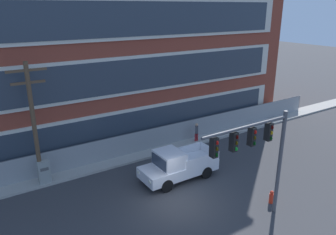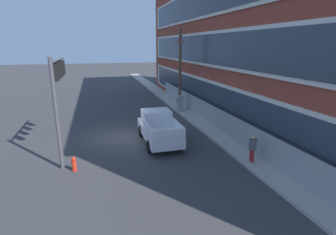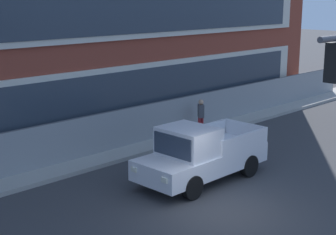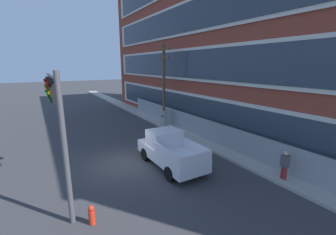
{
  "view_description": "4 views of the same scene",
  "coord_description": "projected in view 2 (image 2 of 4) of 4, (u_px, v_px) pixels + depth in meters",
  "views": [
    {
      "loc": [
        -9.08,
        -13.11,
        10.61
      ],
      "look_at": [
        1.78,
        3.68,
        3.82
      ],
      "focal_mm": 35.0,
      "sensor_mm": 36.0,
      "label": 1
    },
    {
      "loc": [
        17.76,
        -1.4,
        6.29
      ],
      "look_at": [
        1.36,
        3.14,
        1.56
      ],
      "focal_mm": 28.0,
      "sensor_mm": 36.0,
      "label": 2
    },
    {
      "loc": [
        -11.28,
        -8.91,
        6.37
      ],
      "look_at": [
        2.92,
        5.22,
        1.62
      ],
      "focal_mm": 55.0,
      "sensor_mm": 36.0,
      "label": 3
    },
    {
      "loc": [
        12.45,
        -4.05,
        5.92
      ],
      "look_at": [
        -1.05,
        3.9,
        2.24
      ],
      "focal_mm": 24.0,
      "sensor_mm": 36.0,
      "label": 4
    }
  ],
  "objects": [
    {
      "name": "utility_pole_near_corner",
      "position": [
        180.0,
        67.0,
        24.48
      ],
      "size": [
        2.19,
        0.26,
        7.76
      ],
      "color": "brown",
      "rests_on": "ground"
    },
    {
      "name": "electrical_cabinet",
      "position": [
        180.0,
        104.0,
        25.22
      ],
      "size": [
        0.7,
        0.51,
        1.68
      ],
      "color": "#939993",
      "rests_on": "ground"
    },
    {
      "name": "chain_link_fence",
      "position": [
        234.0,
        129.0,
        17.29
      ],
      "size": [
        34.91,
        0.06,
        1.79
      ],
      "color": "gray",
      "rests_on": "ground"
    },
    {
      "name": "ground_plane",
      "position": [
        120.0,
        137.0,
        18.54
      ],
      "size": [
        160.0,
        160.0,
        0.0
      ],
      "primitive_type": "plane",
      "color": "#38383A"
    },
    {
      "name": "brick_mill_building",
      "position": [
        272.0,
        25.0,
        22.15
      ],
      "size": [
        39.35,
        11.9,
        15.78
      ],
      "color": "brown",
      "rests_on": "ground"
    },
    {
      "name": "pedestrian_near_cabinet",
      "position": [
        253.0,
        148.0,
        14.04
      ],
      "size": [
        0.43,
        0.46,
        1.69
      ],
      "color": "maroon",
      "rests_on": "ground"
    },
    {
      "name": "pickup_truck_white",
      "position": [
        158.0,
        128.0,
        17.37
      ],
      "size": [
        5.14,
        2.13,
        2.06
      ],
      "color": "silver",
      "rests_on": "ground"
    },
    {
      "name": "fire_hydrant",
      "position": [
        74.0,
        164.0,
        13.46
      ],
      "size": [
        0.24,
        0.24,
        0.78
      ],
      "color": "red",
      "rests_on": "ground"
    },
    {
      "name": "sidewalk_building_side",
      "position": [
        209.0,
        128.0,
        20.28
      ],
      "size": [
        80.0,
        1.77,
        0.16
      ],
      "primitive_type": "cube",
      "color": "#9E9B93",
      "rests_on": "ground"
    },
    {
      "name": "traffic_signal_mast",
      "position": [
        58.0,
        83.0,
        14.41
      ],
      "size": [
        5.35,
        0.43,
        5.75
      ],
      "color": "#4C4C51",
      "rests_on": "ground"
    }
  ]
}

